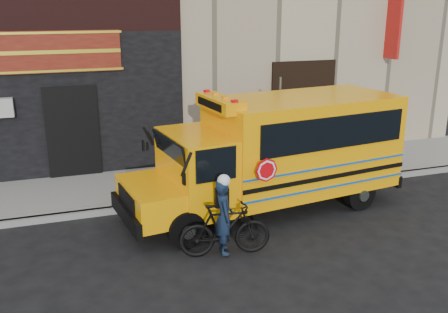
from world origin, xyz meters
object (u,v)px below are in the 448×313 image
object	(u,v)px
school_bus	(279,150)
cyclist	(224,219)
sign_pole	(279,129)
bicycle	(225,230)

from	to	relation	value
school_bus	cyclist	distance (m)	2.84
sign_pole	cyclist	bearing A→B (deg)	-129.84
school_bus	cyclist	world-z (taller)	school_bus
school_bus	sign_pole	bearing A→B (deg)	65.88
sign_pole	cyclist	distance (m)	4.14
cyclist	school_bus	bearing A→B (deg)	-40.56
sign_pole	cyclist	size ratio (longest dim) A/B	1.97
school_bus	cyclist	bearing A→B (deg)	-137.60
sign_pole	bicycle	world-z (taller)	sign_pole
school_bus	bicycle	xyz separation A→B (m)	(-2.02, -1.90, -0.95)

